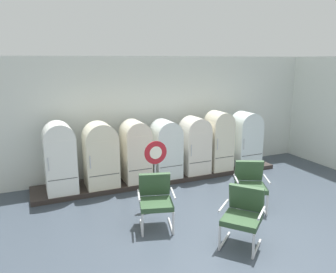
{
  "coord_description": "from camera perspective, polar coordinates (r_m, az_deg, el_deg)",
  "views": [
    {
      "loc": [
        -3.02,
        -4.3,
        2.94
      ],
      "look_at": [
        0.04,
        2.75,
        1.15
      ],
      "focal_mm": 35.57,
      "sensor_mm": 36.0,
      "label": 1
    }
  ],
  "objects": [
    {
      "name": "refrigerator_6",
      "position": [
        9.24,
        13.21,
        -0.17
      ],
      "size": [
        0.7,
        0.63,
        1.46
      ],
      "color": "white",
      "rests_on": "display_plinth"
    },
    {
      "name": "refrigerator_0",
      "position": [
        7.54,
        -18.07,
        -3.1
      ],
      "size": [
        0.64,
        0.72,
        1.53
      ],
      "color": "white",
      "rests_on": "display_plinth"
    },
    {
      "name": "refrigerator_2",
      "position": [
        7.87,
        -5.57,
        -2.17
      ],
      "size": [
        0.6,
        0.72,
        1.45
      ],
      "color": "silver",
      "rests_on": "display_plinth"
    },
    {
      "name": "armchair_right",
      "position": [
        6.92,
        13.91,
        -7.65
      ],
      "size": [
        0.8,
        0.83,
        0.94
      ],
      "color": "silver",
      "rests_on": "ground"
    },
    {
      "name": "refrigerator_3",
      "position": [
        8.13,
        -0.4,
        -1.82
      ],
      "size": [
        0.64,
        0.71,
        1.4
      ],
      "color": "silver",
      "rests_on": "display_plinth"
    },
    {
      "name": "armchair_left",
      "position": [
        6.02,
        -2.14,
        -10.48
      ],
      "size": [
        0.74,
        0.78,
        0.94
      ],
      "color": "silver",
      "rests_on": "ground"
    },
    {
      "name": "armchair_center",
      "position": [
        5.6,
        12.74,
        -12.69
      ],
      "size": [
        0.86,
        0.85,
        0.94
      ],
      "color": "silver",
      "rests_on": "ground"
    },
    {
      "name": "refrigerator_1",
      "position": [
        7.63,
        -11.47,
        -2.83
      ],
      "size": [
        0.72,
        0.64,
        1.47
      ],
      "color": "beige",
      "rests_on": "display_plinth"
    },
    {
      "name": "refrigerator_4",
      "position": [
        8.43,
        4.64,
        -1.22
      ],
      "size": [
        0.65,
        0.64,
        1.43
      ],
      "color": "silver",
      "rests_on": "display_plinth"
    },
    {
      "name": "ground",
      "position": [
        6.04,
        10.57,
        -16.56
      ],
      "size": [
        12.0,
        10.0,
        0.05
      ],
      "primitive_type": "cube",
      "color": "#38414D"
    },
    {
      "name": "side_wall_right",
      "position": [
        10.34,
        24.95,
        3.86
      ],
      "size": [
        0.16,
        2.2,
        3.01
      ],
      "color": "silver",
      "rests_on": "ground"
    },
    {
      "name": "back_wall",
      "position": [
        8.63,
        -2.63,
        3.63
      ],
      "size": [
        11.76,
        0.12,
        3.01
      ],
      "color": "silver",
      "rests_on": "ground"
    },
    {
      "name": "sign_stand",
      "position": [
        6.79,
        -2.14,
        -6.42
      ],
      "size": [
        0.47,
        0.32,
        1.36
      ],
      "color": "#2D2D30",
      "rests_on": "ground"
    },
    {
      "name": "display_plinth",
      "position": [
        8.43,
        -0.97,
        -6.9
      ],
      "size": [
        6.2,
        0.95,
        0.11
      ],
      "primitive_type": "cube",
      "color": "#302825",
      "rests_on": "ground"
    },
    {
      "name": "refrigerator_5",
      "position": [
        8.76,
        8.71,
        -0.38
      ],
      "size": [
        0.59,
        0.63,
        1.53
      ],
      "color": "silver",
      "rests_on": "display_plinth"
    }
  ]
}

